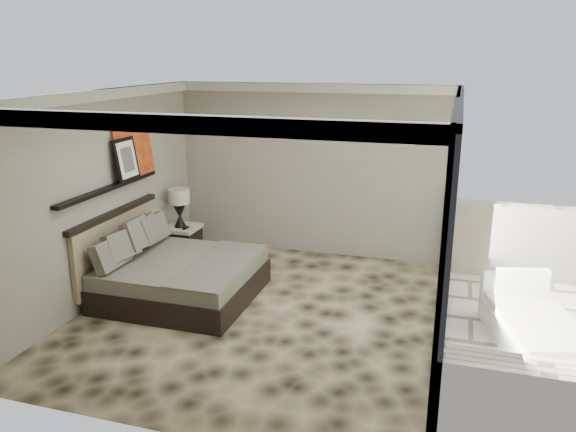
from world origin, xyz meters
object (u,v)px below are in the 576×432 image
(bed, at_px, (175,274))
(nightstand, at_px, (183,241))
(lounger, at_px, (534,329))
(table_lamp, at_px, (179,203))

(bed, relative_size, nightstand, 3.71)
(bed, height_order, nightstand, bed)
(bed, bearing_deg, lounger, -0.42)
(table_lamp, bearing_deg, bed, -65.71)
(nightstand, bearing_deg, table_lamp, -109.14)
(nightstand, relative_size, lounger, 0.30)
(bed, relative_size, table_lamp, 3.16)
(table_lamp, bearing_deg, lounger, -15.74)
(table_lamp, height_order, lounger, table_lamp)
(nightstand, distance_m, table_lamp, 0.66)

